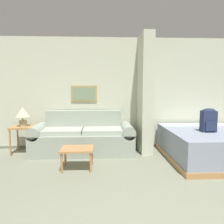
% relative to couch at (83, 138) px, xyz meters
% --- Properties ---
extents(wall_back, '(6.56, 0.16, 2.60)m').
position_rel_couch_xyz_m(wall_back, '(1.00, 0.48, 0.96)').
color(wall_back, beige).
rests_on(wall_back, ground_plane).
extents(wall_partition_pillar, '(0.24, 0.73, 2.60)m').
position_rel_couch_xyz_m(wall_partition_pillar, '(1.38, 0.06, 0.96)').
color(wall_partition_pillar, beige).
rests_on(wall_partition_pillar, ground_plane).
extents(couch, '(2.22, 0.84, 0.91)m').
position_rel_couch_xyz_m(couch, '(0.00, 0.00, 0.00)').
color(couch, '#99A393').
rests_on(couch, ground_plane).
extents(coffee_table, '(0.57, 0.45, 0.38)m').
position_rel_couch_xyz_m(coffee_table, '(-0.02, -0.99, -0.01)').
color(coffee_table, '#B27F4C').
rests_on(coffee_table, ground_plane).
extents(side_table, '(0.48, 0.48, 0.60)m').
position_rel_couch_xyz_m(side_table, '(-1.31, 0.03, 0.17)').
color(side_table, '#B27F4C').
rests_on(side_table, ground_plane).
extents(table_lamp, '(0.31, 0.31, 0.42)m').
position_rel_couch_xyz_m(table_lamp, '(-1.31, 0.03, 0.54)').
color(table_lamp, tan).
rests_on(table_lamp, side_table).
extents(bed, '(1.77, 1.91, 0.59)m').
position_rel_couch_xyz_m(bed, '(2.62, -0.57, -0.04)').
color(bed, '#B27F4C').
rests_on(bed, ground_plane).
extents(backpack, '(0.27, 0.21, 0.46)m').
position_rel_couch_xyz_m(backpack, '(2.47, -0.70, 0.49)').
color(backpack, '#232D4C').
rests_on(backpack, bed).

